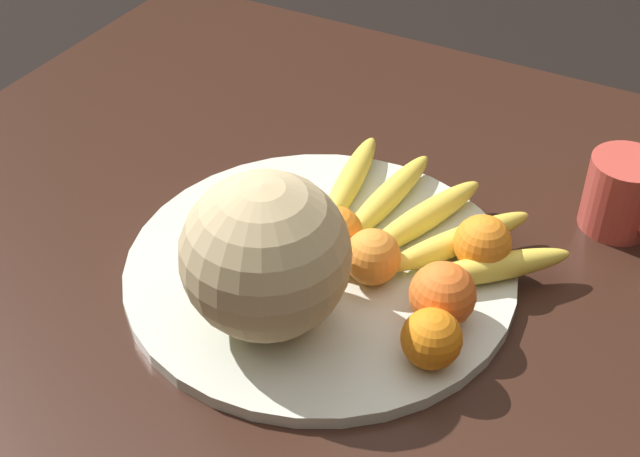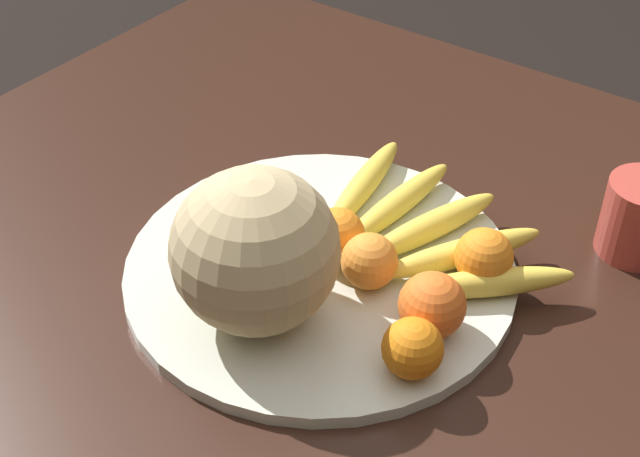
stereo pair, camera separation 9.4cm
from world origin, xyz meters
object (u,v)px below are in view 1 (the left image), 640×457
Objects in this scene: fruit_bowl at (320,269)px; banana_bunch at (419,219)px; kitchen_table at (361,330)px; orange_back_right at (432,339)px; melon at (265,256)px; orange_back_left at (335,234)px; orange_front_left at (443,295)px; orange_front_right at (482,243)px; ceramic_mug at (623,195)px; orange_mid_center at (372,257)px.

banana_bunch is (0.07, 0.10, 0.02)m from fruit_bowl.
orange_back_right reaches higher than kitchen_table.
kitchen_table is at bearing 68.27° from melon.
orange_back_left is (-0.03, -0.00, 0.13)m from kitchen_table.
banana_bunch is 5.20× the size of orange_back_right.
banana_bunch is 0.15m from orange_front_left.
banana_bunch is 0.11m from orange_back_left.
orange_front_left is 1.12× the size of orange_back_left.
orange_front_right is (0.08, -0.02, 0.01)m from banana_bunch.
banana_bunch is at bearing 52.56° from orange_back_left.
melon reaches higher than ceramic_mug.
orange_mid_center is at bearing -16.64° from orange_back_left.
orange_back_right is (0.09, -0.18, 0.01)m from banana_bunch.
kitchen_table is 11.92× the size of ceramic_mug.
orange_back_right is at bearing -134.70° from banana_bunch.
orange_front_left reaches higher than orange_back_right.
banana_bunch reaches higher than kitchen_table.
orange_front_right reaches higher than orange_back_left.
orange_back_right is at bearing -31.92° from orange_back_left.
fruit_bowl is 0.07m from orange_mid_center.
fruit_bowl is 0.04m from orange_back_left.
kitchen_table is at bearing 137.14° from orange_mid_center.
orange_front_left is (0.08, -0.12, 0.02)m from banana_bunch.
melon reaches higher than orange_front_left.
orange_mid_center is 1.02× the size of orange_back_right.
melon is 2.47× the size of orange_front_left.
kitchen_table is 3.00× the size of fruit_bowl.
melon is 0.25m from orange_front_right.
orange_front_left reaches higher than kitchen_table.
kitchen_table is 0.11m from fruit_bowl.
melon is at bearing -131.62° from orange_front_right.
orange_front_right is 0.20m from ceramic_mug.
kitchen_table is 21.20× the size of orange_back_left.
orange_front_right is (0.01, 0.10, -0.00)m from orange_front_left.
orange_mid_center is at bearing 57.90° from melon.
orange_front_left is at bearing -114.41° from ceramic_mug.
orange_front_right is at bearing 48.38° from melon.
melon is 0.13m from orange_back_left.
ceramic_mug is at bearing 51.43° from melon.
melon is 0.14m from orange_mid_center.
orange_back_right is at bearing -108.32° from ceramic_mug.
orange_mid_center is at bearing -131.12° from ceramic_mug.
melon reaches higher than orange_back_right.
melon reaches higher than orange_back_left.
melon is 2.77× the size of orange_back_left.
orange_front_right is (0.15, 0.08, 0.04)m from fruit_bowl.
orange_back_right is at bearing -39.02° from kitchen_table.
orange_front_right is at bearing 86.61° from orange_front_left.
orange_mid_center is 0.56× the size of ceramic_mug.
kitchen_table is 0.14m from orange_back_left.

